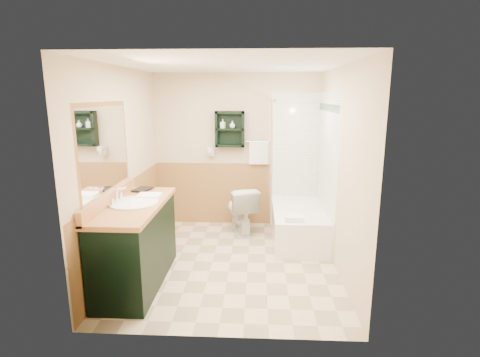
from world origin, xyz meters
name	(u,v)px	position (x,y,z in m)	size (l,w,h in m)	color
floor	(230,262)	(0.00, 0.00, 0.00)	(3.00, 3.00, 0.00)	beige
back_wall	(237,151)	(0.00, 1.52, 1.20)	(2.60, 0.04, 2.40)	beige
left_wall	(121,168)	(-1.32, 0.00, 1.20)	(0.04, 3.00, 2.40)	beige
right_wall	(341,170)	(1.32, 0.00, 1.20)	(0.04, 3.00, 2.40)	beige
ceiling	(229,63)	(0.00, 0.00, 2.42)	(2.60, 3.00, 0.04)	white
wainscot_left	(128,223)	(-1.29, 0.00, 0.50)	(2.98, 2.98, 1.00)	#AB8145
wainscot_back	(237,194)	(0.00, 1.49, 0.50)	(2.58, 2.58, 1.00)	#AB8145
mirror_frame	(105,150)	(-1.27, -0.55, 1.50)	(1.30, 1.30, 1.00)	olive
mirror_glass	(105,150)	(-1.27, -0.55, 1.50)	(1.20, 1.20, 0.90)	white
tile_right	(326,170)	(1.28, 0.75, 1.05)	(1.50, 1.50, 2.10)	white
tile_back	(301,161)	(1.03, 1.48, 1.05)	(0.95, 0.95, 2.10)	white
tile_accent	(328,108)	(1.27, 0.75, 1.90)	(1.50, 1.50, 0.10)	#164E2D
wall_shelf	(230,129)	(-0.10, 1.41, 1.55)	(0.45, 0.15, 0.55)	black
hair_dryer	(211,151)	(-0.40, 1.43, 1.20)	(0.10, 0.24, 0.18)	silver
towel_bar	(259,142)	(0.35, 1.45, 1.35)	(0.40, 0.06, 0.40)	white
curtain_rod	(273,100)	(0.53, 0.75, 2.00)	(0.03, 0.03, 1.60)	silver
shower_curtain	(271,160)	(0.53, 0.92, 1.15)	(1.05, 1.05, 1.70)	beige
vanity	(136,244)	(-0.99, -0.56, 0.46)	(0.59, 1.46, 0.92)	black
bathtub	(298,223)	(0.93, 0.83, 0.24)	(0.72, 1.50, 0.48)	white
toilet	(241,210)	(0.09, 1.06, 0.36)	(0.41, 0.73, 0.72)	white
counter_towel	(149,196)	(-0.89, -0.31, 0.94)	(0.26, 0.20, 0.04)	white
vanity_book	(135,180)	(-1.16, 0.03, 1.05)	(0.19, 0.02, 0.25)	black
tub_towel	(294,218)	(0.81, 0.24, 0.52)	(0.23, 0.19, 0.07)	white
soap_bottle_a	(223,126)	(-0.21, 1.40, 1.60)	(0.06, 0.14, 0.06)	white
soap_bottle_b	(232,125)	(-0.06, 1.40, 1.61)	(0.09, 0.11, 0.09)	white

